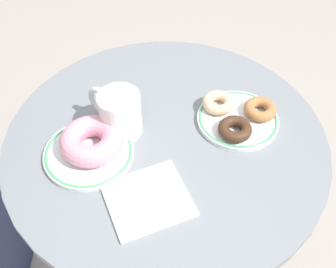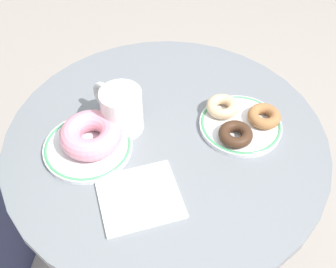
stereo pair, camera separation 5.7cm
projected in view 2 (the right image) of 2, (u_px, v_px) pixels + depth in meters
name	position (u px, v px, depth m)	size (l,w,h in m)	color
cafe_table	(166.00, 197.00, 1.00)	(0.66, 0.66, 0.77)	slate
plate_left	(88.00, 147.00, 0.81)	(0.18, 0.18, 0.01)	white
plate_right	(240.00, 123.00, 0.85)	(0.17, 0.17, 0.01)	white
donut_pink_frosted	(91.00, 135.00, 0.80)	(0.12, 0.12, 0.04)	pink
donut_cinnamon	(264.00, 116.00, 0.85)	(0.07, 0.07, 0.02)	#A36B3D
donut_glazed	(222.00, 106.00, 0.86)	(0.07, 0.07, 0.02)	#E0B789
donut_chocolate	(236.00, 134.00, 0.81)	(0.07, 0.07, 0.02)	#422819
paper_napkin	(140.00, 197.00, 0.74)	(0.14, 0.13, 0.01)	white
coffee_mug	(121.00, 109.00, 0.82)	(0.10, 0.11, 0.10)	white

